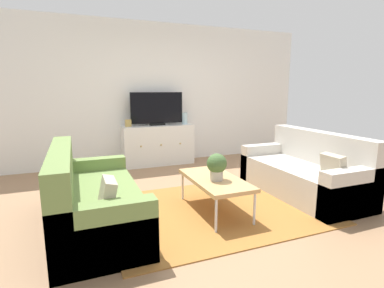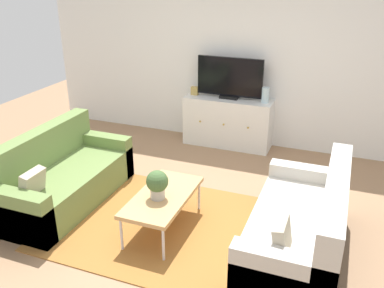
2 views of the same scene
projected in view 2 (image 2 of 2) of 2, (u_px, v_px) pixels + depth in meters
ground_plane at (173, 219)px, 4.71m from camera, size 10.00×10.00×0.00m
wall_back at (238, 57)px, 6.36m from camera, size 6.40×0.12×2.70m
area_rug at (168, 226)px, 4.57m from camera, size 2.50×1.90×0.01m
couch_left_side at (59, 179)px, 4.98m from camera, size 0.84×1.80×0.86m
couch_right_side at (305, 230)px, 4.03m from camera, size 0.84×1.80×0.86m
coffee_table at (163, 197)px, 4.39m from camera, size 0.54×1.07×0.42m
potted_plant at (157, 183)px, 4.25m from camera, size 0.23×0.23×0.31m
tv_console at (228, 122)px, 6.51m from camera, size 1.35×0.47×0.77m
flat_screen_tv at (230, 78)px, 6.26m from camera, size 1.01×0.16×0.63m
glass_vase at (265, 95)px, 6.13m from camera, size 0.11×0.11×0.23m
mantel_clock at (195, 91)px, 6.52m from camera, size 0.11×0.07×0.13m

